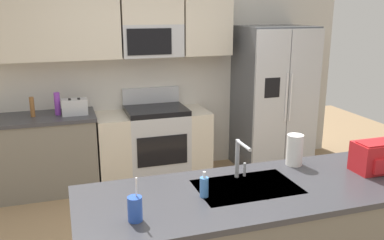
{
  "coord_description": "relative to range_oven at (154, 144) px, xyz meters",
  "views": [
    {
      "loc": [
        -1.1,
        -2.96,
        2.07
      ],
      "look_at": [
        0.04,
        0.6,
        1.05
      ],
      "focal_mm": 38.64,
      "sensor_mm": 36.0,
      "label": 1
    }
  ],
  "objects": [
    {
      "name": "soap_dispenser",
      "position": [
        -0.22,
        -2.48,
        0.53
      ],
      "size": [
        0.06,
        0.06,
        0.17
      ],
      "color": "#4C8CD8",
      "rests_on": "island_counter"
    },
    {
      "name": "refrigerator",
      "position": [
        1.59,
        -0.07,
        0.48
      ],
      "size": [
        0.9,
        0.76,
        1.85
      ],
      "color": "#4C4F54",
      "rests_on": "ground"
    },
    {
      "name": "drink_cup_blue",
      "position": [
        -0.69,
        -2.65,
        0.53
      ],
      "size": [
        0.08,
        0.08,
        0.27
      ],
      "color": "blue",
      "rests_on": "island_counter"
    },
    {
      "name": "pepper_mill",
      "position": [
        -1.36,
        -0.0,
        0.57
      ],
      "size": [
        0.05,
        0.05,
        0.22
      ],
      "primitive_type": "cylinder",
      "color": "brown",
      "rests_on": "back_counter"
    },
    {
      "name": "toaster",
      "position": [
        -0.91,
        -0.05,
        0.55
      ],
      "size": [
        0.28,
        0.16,
        0.18
      ],
      "color": "#B7BABF",
      "rests_on": "back_counter"
    },
    {
      "name": "paper_towel_roll",
      "position": [
        0.62,
        -2.17,
        0.58
      ],
      "size": [
        0.12,
        0.12,
        0.24
      ],
      "primitive_type": "cylinder",
      "color": "white",
      "rests_on": "island_counter"
    },
    {
      "name": "kitchen_wall_unit",
      "position": [
        -0.07,
        0.28,
        1.03
      ],
      "size": [
        5.2,
        0.43,
        2.6
      ],
      "color": "beige",
      "rests_on": "ground"
    },
    {
      "name": "range_oven",
      "position": [
        0.0,
        0.0,
        0.0
      ],
      "size": [
        1.36,
        0.61,
        1.1
      ],
      "color": "#B7BABF",
      "rests_on": "ground"
    },
    {
      "name": "back_counter",
      "position": [
        -1.34,
        -0.0,
        0.01
      ],
      "size": [
        1.31,
        0.63,
        0.9
      ],
      "color": "slate",
      "rests_on": "ground"
    },
    {
      "name": "backpack",
      "position": [
        1.12,
        -2.46,
        0.57
      ],
      "size": [
        0.32,
        0.22,
        0.23
      ],
      "color": "red",
      "rests_on": "island_counter"
    },
    {
      "name": "bottle_purple",
      "position": [
        -1.09,
        0.0,
        0.59
      ],
      "size": [
        0.07,
        0.07,
        0.26
      ],
      "primitive_type": "cylinder",
      "color": "purple",
      "rests_on": "back_counter"
    },
    {
      "name": "sink_faucet",
      "position": [
        0.11,
        -2.28,
        0.62
      ],
      "size": [
        0.08,
        0.21,
        0.28
      ],
      "color": "#B7BABF",
      "rests_on": "island_counter"
    }
  ]
}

